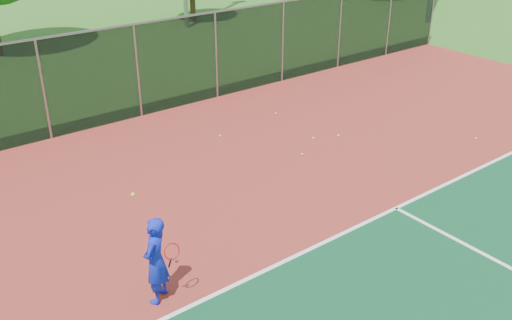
# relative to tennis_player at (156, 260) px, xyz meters

# --- Properties ---
(ground) EXTENTS (120.00, 120.00, 0.00)m
(ground) POSITION_rel_tennis_player_xyz_m (4.00, -3.54, -0.88)
(ground) COLOR #2A631C
(ground) RESTS_ON ground
(court_apron) EXTENTS (30.00, 20.00, 0.02)m
(court_apron) POSITION_rel_tennis_player_xyz_m (4.00, -1.54, -0.87)
(court_apron) COLOR maroon
(court_apron) RESTS_ON ground
(fence_back) EXTENTS (30.00, 0.06, 3.03)m
(fence_back) POSITION_rel_tennis_player_xyz_m (4.00, 8.46, 0.68)
(fence_back) COLOR black
(fence_back) RESTS_ON court_apron
(tennis_player) EXTENTS (0.75, 0.77, 2.29)m
(tennis_player) POSITION_rel_tennis_player_xyz_m (0.00, 0.00, 0.00)
(tennis_player) COLOR #1420BF
(tennis_player) RESTS_ON court_apron
(practice_ball_0) EXTENTS (0.07, 0.07, 0.07)m
(practice_ball_0) POSITION_rel_tennis_player_xyz_m (7.56, 5.84, -0.83)
(practice_ball_0) COLOR #D7F01B
(practice_ball_0) RESTS_ON court_apron
(practice_ball_2) EXTENTS (0.07, 0.07, 0.07)m
(practice_ball_2) POSITION_rel_tennis_player_xyz_m (7.18, 3.60, -0.83)
(practice_ball_2) COLOR #D7F01B
(practice_ball_2) RESTS_ON court_apron
(practice_ball_3) EXTENTS (0.07, 0.07, 0.07)m
(practice_ball_3) POSITION_rel_tennis_player_xyz_m (11.01, 0.63, -0.83)
(practice_ball_3) COLOR #D7F01B
(practice_ball_3) RESTS_ON court_apron
(practice_ball_4) EXTENTS (0.07, 0.07, 0.07)m
(practice_ball_4) POSITION_rel_tennis_player_xyz_m (7.91, 3.28, -0.83)
(practice_ball_4) COLOR #D7F01B
(practice_ball_4) RESTS_ON court_apron
(practice_ball_5) EXTENTS (0.07, 0.07, 0.07)m
(practice_ball_5) POSITION_rel_tennis_player_xyz_m (6.17, 2.97, -0.83)
(practice_ball_5) COLOR #D7F01B
(practice_ball_5) RESTS_ON court_apron
(practice_ball_6) EXTENTS (0.07, 0.07, 0.07)m
(practice_ball_6) POSITION_rel_tennis_player_xyz_m (5.06, 5.43, -0.83)
(practice_ball_6) COLOR #D7F01B
(practice_ball_6) RESTS_ON court_apron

